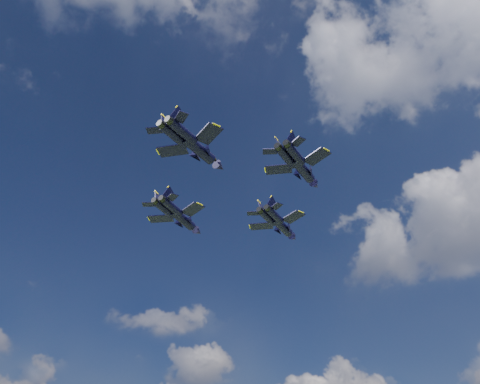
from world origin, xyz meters
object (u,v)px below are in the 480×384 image
jet_slot (200,150)px  jet_lead (283,227)px  jet_left (184,220)px  jet_right (303,170)px

jet_slot → jet_lead: bearing=92.0°
jet_left → jet_right: (31.53, 0.94, -0.56)m
jet_lead → jet_right: jet_right is taller
jet_lead → jet_right: size_ratio=0.99×
jet_lead → jet_slot: size_ratio=0.95×
jet_left → jet_right: size_ratio=1.06×
jet_lead → jet_left: (-16.72, -14.37, 1.65)m
jet_right → jet_slot: bearing=-131.5°
jet_slot → jet_right: bearing=52.9°
jet_left → jet_slot: jet_left is taller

